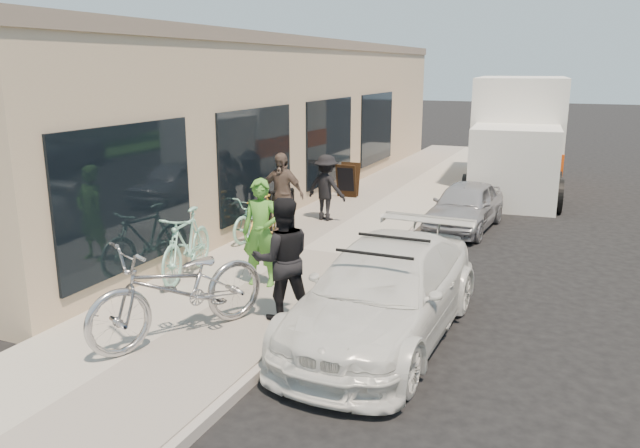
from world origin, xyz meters
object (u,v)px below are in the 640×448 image
(woman_rider, at_px, (261,233))
(cruiser_bike_c, at_px, (263,219))
(sedan_white, at_px, (384,292))
(sedan_silver, at_px, (465,206))
(moving_truck, at_px, (517,140))
(cruiser_bike_a, at_px, (187,244))
(bystander_b, at_px, (281,194))
(bike_rack, at_px, (282,207))
(sandwich_board, at_px, (348,180))
(bystander_a, at_px, (326,188))
(tandem_bike, at_px, (180,289))
(cruiser_bike_b, at_px, (259,217))
(man_standing, at_px, (282,259))

(woman_rider, xyz_separation_m, cruiser_bike_c, (-1.17, 2.23, -0.40))
(sedan_white, xyz_separation_m, sedan_silver, (-0.09, 6.22, -0.10))
(moving_truck, relative_size, cruiser_bike_a, 3.63)
(bystander_b, bearing_deg, cruiser_bike_c, -98.24)
(bike_rack, distance_m, sandwich_board, 4.15)
(bystander_a, bearing_deg, moving_truck, -106.25)
(cruiser_bike_a, bearing_deg, bike_rack, 74.95)
(moving_truck, height_order, tandem_bike, moving_truck)
(bike_rack, relative_size, sedan_white, 0.21)
(sedan_white, xyz_separation_m, tandem_bike, (-2.27, -1.33, 0.17))
(bike_rack, height_order, cruiser_bike_b, bike_rack)
(bike_rack, bearing_deg, sandwich_board, 91.68)
(sandwich_board, height_order, moving_truck, moving_truck)
(bike_rack, bearing_deg, bystander_a, 77.22)
(sedan_white, xyz_separation_m, bystander_a, (-3.02, 5.23, 0.26))
(man_standing, relative_size, bystander_b, 1.00)
(cruiser_bike_a, distance_m, bystander_b, 3.01)
(sedan_white, bearing_deg, moving_truck, 90.07)
(sedan_silver, distance_m, moving_truck, 5.58)
(sedan_silver, bearing_deg, man_standing, -96.91)
(moving_truck, distance_m, bystander_a, 7.33)
(sandwich_board, distance_m, bystander_b, 4.20)
(woman_rider, height_order, bystander_b, bystander_b)
(man_standing, bearing_deg, bystander_a, -108.55)
(cruiser_bike_c, xyz_separation_m, bystander_a, (0.44, 2.16, 0.29))
(tandem_bike, bearing_deg, cruiser_bike_c, 129.38)
(cruiser_bike_b, height_order, cruiser_bike_c, cruiser_bike_c)
(sedan_silver, relative_size, man_standing, 1.82)
(moving_truck, height_order, cruiser_bike_b, moving_truck)
(tandem_bike, relative_size, bystander_a, 1.69)
(sandwich_board, bearing_deg, cruiser_bike_b, -94.58)
(sandwich_board, distance_m, tandem_bike, 9.26)
(tandem_bike, relative_size, cruiser_bike_b, 1.48)
(bystander_b, bearing_deg, moving_truck, 67.29)
(cruiser_bike_b, height_order, bystander_b, bystander_b)
(sandwich_board, height_order, bystander_b, bystander_b)
(moving_truck, distance_m, cruiser_bike_b, 9.40)
(sedan_silver, bearing_deg, cruiser_bike_a, -118.00)
(bike_rack, distance_m, cruiser_bike_b, 0.55)
(woman_rider, distance_m, bystander_a, 4.45)
(sandwich_board, bearing_deg, sedan_silver, -27.97)
(tandem_bike, relative_size, cruiser_bike_a, 1.35)
(sedan_silver, distance_m, bystander_a, 3.11)
(woman_rider, bearing_deg, tandem_bike, -96.71)
(sandwich_board, height_order, bystander_a, bystander_a)
(moving_truck, bearing_deg, sedan_silver, -99.58)
(cruiser_bike_c, relative_size, bystander_a, 1.02)
(bike_rack, height_order, bystander_b, bystander_b)
(woman_rider, bearing_deg, bystander_b, 103.64)
(woman_rider, bearing_deg, cruiser_bike_c, 110.64)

